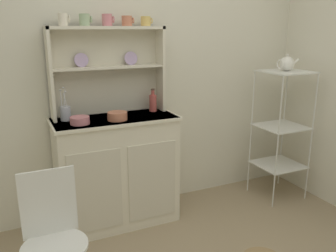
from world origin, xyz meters
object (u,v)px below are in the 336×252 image
Objects in this scene: hutch_shelf_unit at (107,64)px; bakers_rack at (282,121)px; jam_bottle at (153,102)px; porcelain_teapot at (287,64)px; wire_chair at (52,231)px; hutch_cabinet at (117,170)px; utensil_jar at (65,113)px; cup_cream_0 at (63,19)px; bowl_mixing_large at (80,120)px.

bakers_rack is (1.56, -0.33, -0.56)m from hutch_shelf_unit.
porcelain_teapot is at bearing -11.86° from jam_bottle.
wire_chair is at bearing -122.22° from hutch_shelf_unit.
porcelain_teapot reaches higher than hutch_cabinet.
hutch_cabinet is 0.63m from utensil_jar.
utensil_jar is (0.25, 0.88, 0.46)m from wire_chair.
cup_cream_0 is at bearing 171.31° from porcelain_teapot.
cup_cream_0 reaches higher than bowl_mixing_large.
utensil_jar is 1.97m from porcelain_teapot.
jam_bottle reaches higher than bowl_mixing_large.
porcelain_teapot is at bearing -7.21° from utensil_jar.
utensil_jar reaches higher than hutch_cabinet.
hutch_shelf_unit is 1.40m from wire_chair.
bakers_rack is 1.25m from jam_bottle.
hutch_cabinet is at bearing -12.11° from utensil_jar.
porcelain_teapot is (1.85, -0.09, 0.35)m from bowl_mixing_large.
bowl_mixing_large is 0.56× the size of utensil_jar.
wire_chair is (-2.17, -0.64, -0.24)m from bakers_rack.
jam_bottle reaches higher than wire_chair.
wire_chair is at bearing -127.17° from hutch_cabinet.
wire_chair is 1.50m from cup_cream_0.
porcelain_teapot is at bearing 180.00° from bakers_rack.
porcelain_teapot is at bearing -6.05° from hutch_cabinet.
hutch_shelf_unit reaches higher than bakers_rack.
hutch_cabinet is at bearing 173.96° from bakers_rack.
cup_cream_0 is 0.63× the size of bowl_mixing_large.
hutch_shelf_unit is (-0.00, 0.16, 0.85)m from hutch_cabinet.
hutch_shelf_unit is at bearing 7.28° from cup_cream_0.
porcelain_teapot is (1.93, -0.24, 0.32)m from utensil_jar.
bakers_rack is 0.53m from porcelain_teapot.
wire_chair is 3.84× the size of porcelain_teapot.
bakers_rack is at bearing -11.87° from hutch_shelf_unit.
utensil_jar is (-0.08, 0.15, 0.03)m from bowl_mixing_large.
jam_bottle is 0.76× the size of utensil_jar.
utensil_jar is at bearing -166.80° from hutch_shelf_unit.
hutch_shelf_unit is at bearing 168.13° from bakers_rack.
hutch_shelf_unit is 0.50m from jam_bottle.
hutch_cabinet is at bearing -20.92° from cup_cream_0.
bakers_rack is 2.28m from wire_chair.
cup_cream_0 is at bearing -172.72° from hutch_shelf_unit.
bakers_rack reaches higher than utensil_jar.
jam_bottle is (0.36, -0.08, -0.33)m from hutch_shelf_unit.
wire_chair is 4.38× the size of jam_bottle.
hutch_cabinet is 1.16× the size of wire_chair.
hutch_cabinet is at bearing -166.62° from jam_bottle.
bowl_mixing_large is 0.65× the size of porcelain_teapot.
wire_chair is at bearing -113.86° from bowl_mixing_large.
hutch_shelf_unit is 3.60× the size of utensil_jar.
wire_chair is (-0.61, -0.97, -0.80)m from hutch_shelf_unit.
utensil_jar is at bearing -179.34° from jam_bottle.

